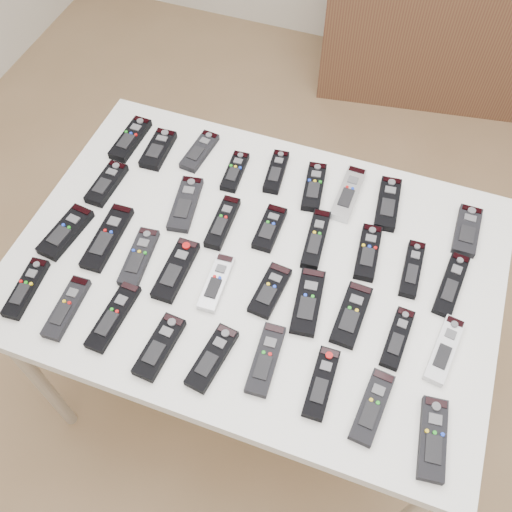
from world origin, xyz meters
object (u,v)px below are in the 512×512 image
(remote_6, at_px, (348,194))
(remote_16, at_px, (451,284))
(remote_17, at_px, (66,232))
(remote_5, at_px, (314,187))
(remote_33, at_px, (321,383))
(remote_35, at_px, (433,439))
(remote_2, at_px, (200,151))
(remote_3, at_px, (235,172))
(remote_1, at_px, (158,149))
(remote_4, at_px, (276,172))
(remote_14, at_px, (368,252))
(remote_31, at_px, (212,358))
(remote_11, at_px, (223,222))
(remote_10, at_px, (185,204))
(remote_30, at_px, (160,347))
(remote_24, at_px, (351,315))
(remote_8, at_px, (467,230))
(remote_32, at_px, (266,359))
(remote_21, at_px, (216,283))
(remote_18, at_px, (107,237))
(remote_20, at_px, (176,270))
(remote_22, at_px, (270,290))
(remote_0, at_px, (131,139))
(remote_29, at_px, (113,316))
(remote_19, at_px, (139,257))
(remote_23, at_px, (308,302))
(remote_15, at_px, (412,269))
(remote_12, at_px, (270,228))
(remote_25, at_px, (397,338))
(remote_13, at_px, (316,239))
(remote_7, at_px, (388,204))
(remote_28, at_px, (67,308))
(remote_9, at_px, (107,184))
(remote_34, at_px, (372,407))
(sideboard, at_px, (476,32))

(remote_6, xyz_separation_m, remote_16, (0.32, -0.20, -0.00))
(remote_17, bearing_deg, remote_5, 40.27)
(remote_33, distance_m, remote_35, 0.26)
(remote_2, xyz_separation_m, remote_6, (0.46, -0.01, 0.00))
(remote_3, bearing_deg, remote_33, -55.90)
(remote_1, distance_m, remote_17, 0.38)
(remote_4, xyz_separation_m, remote_14, (0.32, -0.19, 0.00))
(remote_4, distance_m, remote_31, 0.60)
(remote_5, xyz_separation_m, remote_11, (-0.20, -0.21, 0.00))
(remote_3, height_order, remote_10, remote_10)
(remote_30, bearing_deg, remote_17, 154.20)
(remote_24, height_order, remote_33, remote_33)
(remote_8, distance_m, remote_32, 0.66)
(remote_14, bearing_deg, remote_24, -93.55)
(remote_4, relative_size, remote_21, 0.93)
(remote_17, bearing_deg, remote_18, 18.45)
(remote_20, height_order, remote_22, remote_20)
(remote_0, bearing_deg, remote_29, -65.36)
(remote_19, height_order, remote_23, remote_23)
(remote_22, bearing_deg, remote_15, 34.75)
(remote_8, height_order, remote_12, remote_12)
(remote_3, bearing_deg, remote_25, -37.14)
(remote_2, distance_m, remote_13, 0.46)
(remote_24, bearing_deg, remote_7, 91.08)
(remote_30, bearing_deg, remote_14, 51.38)
(remote_33, bearing_deg, remote_23, 113.68)
(remote_28, bearing_deg, remote_31, -2.81)
(remote_2, xyz_separation_m, remote_7, (0.57, -0.01, 0.00))
(remote_7, relative_size, remote_16, 0.94)
(remote_13, relative_size, remote_25, 1.15)
(remote_12, relative_size, remote_31, 0.86)
(remote_9, distance_m, remote_10, 0.24)
(remote_34, bearing_deg, remote_17, 173.43)
(sideboard, xyz_separation_m, remote_9, (-0.94, -1.77, 0.43))
(sideboard, xyz_separation_m, remote_14, (-0.18, -1.75, 0.43))
(remote_7, height_order, remote_18, remote_7)
(remote_5, distance_m, remote_20, 0.46)
(remote_9, xyz_separation_m, remote_30, (0.36, -0.41, 0.00))
(remote_18, relative_size, remote_25, 1.31)
(remote_22, height_order, remote_34, remote_34)
(remote_1, bearing_deg, sideboard, 59.15)
(remote_3, height_order, remote_13, remote_13)
(remote_18, xyz_separation_m, remote_33, (0.65, -0.20, 0.00))
(remote_3, xyz_separation_m, remote_31, (0.16, -0.56, 0.00))
(remote_3, relative_size, remote_12, 1.01)
(remote_16, height_order, remote_31, remote_31)
(remote_6, relative_size, remote_17, 1.11)
(remote_1, relative_size, remote_31, 0.90)
(remote_11, xyz_separation_m, remote_34, (0.50, -0.36, -0.00))
(remote_4, distance_m, remote_22, 0.40)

